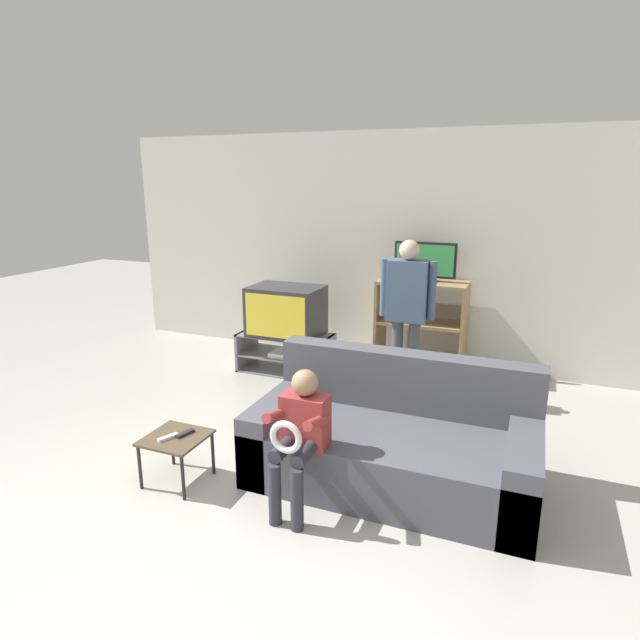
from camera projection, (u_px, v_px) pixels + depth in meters
ground_plane at (162, 569)px, 2.94m from camera, size 18.00×18.00×0.00m
wall_back at (374, 249)px, 6.14m from camera, size 6.40×0.06×2.60m
tv_stand at (286, 353)px, 5.92m from camera, size 1.02×0.49×0.43m
television_main at (286, 311)px, 5.79m from camera, size 0.77×0.55×0.54m
media_shelf at (421, 326)px, 5.85m from camera, size 0.95×0.44×1.02m
television_flat at (425, 263)px, 5.69m from camera, size 0.66×0.20×0.42m
folding_stool at (330, 359)px, 4.80m from camera, size 0.37×0.37×0.65m
snack_table at (176, 442)px, 3.73m from camera, size 0.40×0.40×0.34m
remote_control_black at (185, 433)px, 3.74m from camera, size 0.07×0.15×0.02m
remote_control_white at (168, 437)px, 3.69m from camera, size 0.09×0.15×0.02m
couch at (394, 443)px, 3.76m from camera, size 1.93×0.96×0.85m
person_standing_adult at (407, 304)px, 5.06m from camera, size 0.53×0.20×1.54m
person_seated_child at (300, 430)px, 3.36m from camera, size 0.33×0.43×0.92m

